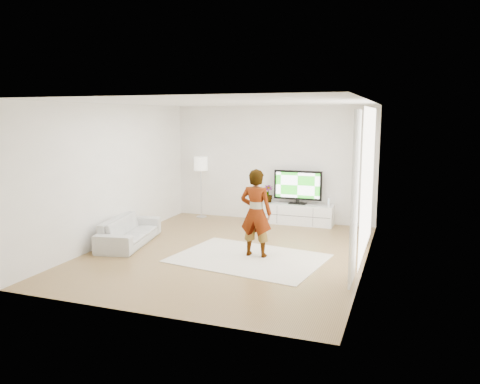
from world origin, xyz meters
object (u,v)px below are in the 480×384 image
(television, at_px, (298,186))
(floor_lamp, at_px, (201,166))
(media_console, at_px, (297,214))
(player, at_px, (256,213))
(sofa, at_px, (129,231))
(rug, at_px, (248,258))

(television, xyz_separation_m, floor_lamp, (-2.48, -0.09, 0.39))
(media_console, relative_size, floor_lamp, 1.12)
(media_console, relative_size, television, 1.49)
(player, xyz_separation_m, sofa, (-2.66, -0.04, -0.55))
(rug, bearing_deg, player, 64.97)
(player, height_order, sofa, player)
(player, distance_m, sofa, 2.72)
(floor_lamp, bearing_deg, rug, -52.46)
(media_console, xyz_separation_m, floor_lamp, (-2.48, -0.06, 1.06))
(sofa, height_order, floor_lamp, floor_lamp)
(media_console, xyz_separation_m, player, (-0.12, -2.85, 0.58))
(media_console, bearing_deg, player, -92.44)
(television, xyz_separation_m, sofa, (-2.79, -2.92, -0.65))
(media_console, relative_size, player, 1.07)
(television, relative_size, player, 0.72)
(media_console, height_order, floor_lamp, floor_lamp)
(media_console, distance_m, sofa, 4.01)
(player, bearing_deg, rug, 65.59)
(sofa, xyz_separation_m, floor_lamp, (0.31, 2.82, 1.04))
(media_console, relative_size, rug, 0.66)
(player, bearing_deg, television, -91.81)
(media_console, bearing_deg, television, 90.00)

